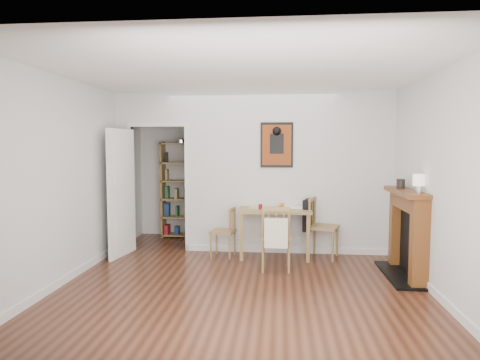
# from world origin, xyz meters

# --- Properties ---
(ground) EXTENTS (5.20, 5.20, 0.00)m
(ground) POSITION_xyz_m (0.00, 0.00, 0.00)
(ground) COLOR #562D1B
(ground) RESTS_ON ground
(room_shell) EXTENTS (5.20, 5.20, 5.20)m
(room_shell) POSITION_xyz_m (0.10, 1.34, 1.30)
(room_shell) COLOR silver
(room_shell) RESTS_ON ground
(dining_table) EXTENTS (1.12, 0.71, 0.76)m
(dining_table) POSITION_xyz_m (0.38, 1.10, 0.67)
(dining_table) COLOR #A58A4D
(dining_table) RESTS_ON ground
(chair_left) EXTENTS (0.44, 0.44, 0.78)m
(chair_left) POSITION_xyz_m (-0.43, 1.01, 0.39)
(chair_left) COLOR #9C7948
(chair_left) RESTS_ON ground
(chair_right) EXTENTS (0.64, 0.59, 0.94)m
(chair_right) POSITION_xyz_m (1.11, 1.11, 0.49)
(chair_right) COLOR #9C7948
(chair_right) RESTS_ON ground
(chair_front) EXTENTS (0.46, 0.53, 0.92)m
(chair_front) POSITION_xyz_m (0.41, 0.38, 0.47)
(chair_front) COLOR #9C7948
(chair_front) RESTS_ON ground
(bookshelf) EXTENTS (0.76, 0.31, 1.82)m
(bookshelf) POSITION_xyz_m (-1.40, 2.40, 0.90)
(bookshelf) COLOR #A58A4D
(bookshelf) RESTS_ON ground
(fireplace) EXTENTS (0.45, 1.25, 1.16)m
(fireplace) POSITION_xyz_m (2.16, 0.25, 0.62)
(fireplace) COLOR brown
(fireplace) RESTS_ON ground
(red_glass) EXTENTS (0.06, 0.06, 0.08)m
(red_glass) POSITION_xyz_m (0.16, 0.99, 0.80)
(red_glass) COLOR maroon
(red_glass) RESTS_ON dining_table
(orange_fruit) EXTENTS (0.07, 0.07, 0.07)m
(orange_fruit) POSITION_xyz_m (0.49, 1.22, 0.80)
(orange_fruit) COLOR orange
(orange_fruit) RESTS_ON dining_table
(placemat) EXTENTS (0.44, 0.35, 0.00)m
(placemat) POSITION_xyz_m (0.18, 1.19, 0.76)
(placemat) COLOR beige
(placemat) RESTS_ON dining_table
(notebook) EXTENTS (0.38, 0.31, 0.02)m
(notebook) POSITION_xyz_m (0.70, 1.20, 0.77)
(notebook) COLOR white
(notebook) RESTS_ON dining_table
(mantel_lamp) EXTENTS (0.15, 0.15, 0.23)m
(mantel_lamp) POSITION_xyz_m (2.17, -0.09, 1.30)
(mantel_lamp) COLOR silver
(mantel_lamp) RESTS_ON fireplace
(ceramic_jar_a) EXTENTS (0.11, 0.11, 0.13)m
(ceramic_jar_a) POSITION_xyz_m (2.08, 0.40, 1.23)
(ceramic_jar_a) COLOR black
(ceramic_jar_a) RESTS_ON fireplace
(ceramic_jar_b) EXTENTS (0.08, 0.08, 0.10)m
(ceramic_jar_b) POSITION_xyz_m (2.13, 0.59, 1.21)
(ceramic_jar_b) COLOR black
(ceramic_jar_b) RESTS_ON fireplace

